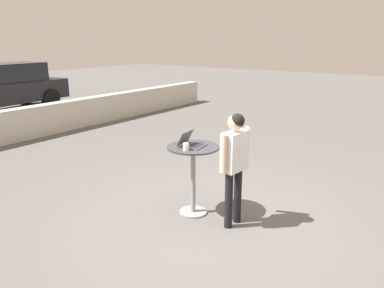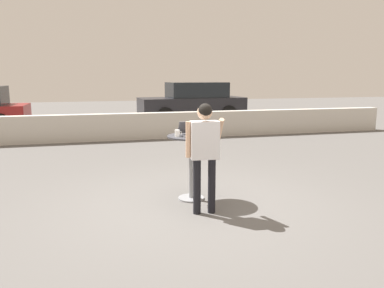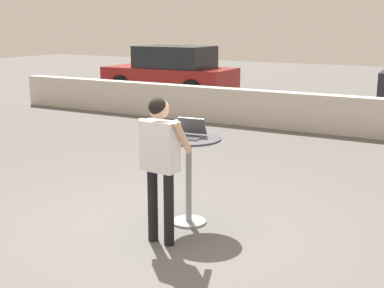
{
  "view_description": "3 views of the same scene",
  "coord_description": "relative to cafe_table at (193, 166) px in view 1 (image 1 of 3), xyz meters",
  "views": [
    {
      "loc": [
        -4.08,
        -2.63,
        2.52
      ],
      "look_at": [
        -0.04,
        0.3,
        1.11
      ],
      "focal_mm": 35.0,
      "sensor_mm": 36.0,
      "label": 1
    },
    {
      "loc": [
        -1.33,
        -5.25,
        1.96
      ],
      "look_at": [
        0.06,
        0.26,
        0.92
      ],
      "focal_mm": 35.0,
      "sensor_mm": 36.0,
      "label": 2
    },
    {
      "loc": [
        3.04,
        -4.86,
        2.34
      ],
      "look_at": [
        0.15,
        0.31,
        0.98
      ],
      "focal_mm": 50.0,
      "sensor_mm": 36.0,
      "label": 3
    }
  ],
  "objects": [
    {
      "name": "ground_plane",
      "position": [
        -0.08,
        -0.37,
        -0.73
      ],
      "size": [
        50.0,
        50.0,
        0.0
      ],
      "primitive_type": "plane",
      "color": "#5B5956"
    },
    {
      "name": "laptop",
      "position": [
        -0.01,
        0.02,
        0.35
      ],
      "size": [
        0.36,
        0.37,
        0.22
      ],
      "color": "#515156",
      "rests_on": "cafe_table"
    },
    {
      "name": "standing_person",
      "position": [
        0.03,
        -0.66,
        0.27
      ],
      "size": [
        0.55,
        0.33,
        1.59
      ],
      "color": "black",
      "rests_on": "ground_plane"
    },
    {
      "name": "parked_car_further_down",
      "position": [
        2.67,
        10.26,
        0.13
      ],
      "size": [
        4.66,
        2.07,
        1.69
      ],
      "color": "black",
      "rests_on": "ground_plane"
    },
    {
      "name": "cafe_table",
      "position": [
        0.0,
        0.0,
        0.0
      ],
      "size": [
        0.75,
        0.75,
        1.04
      ],
      "color": "gray",
      "rests_on": "ground_plane"
    },
    {
      "name": "coffee_mug",
      "position": [
        -0.23,
        -0.04,
        0.36
      ],
      "size": [
        0.11,
        0.08,
        0.1
      ],
      "color": "white",
      "rests_on": "cafe_table"
    }
  ]
}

